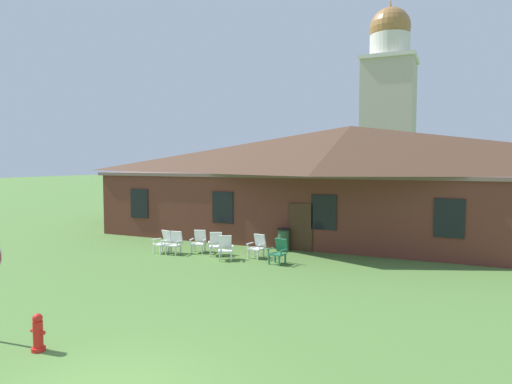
{
  "coord_description": "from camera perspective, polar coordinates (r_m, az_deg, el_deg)",
  "views": [
    {
      "loc": [
        5.15,
        -5.22,
        3.9
      ],
      "look_at": [
        -0.93,
        8.21,
        2.91
      ],
      "focal_mm": 31.1,
      "sensor_mm": 36.0,
      "label": 1
    }
  ],
  "objects": [
    {
      "name": "trash_bin",
      "position": [
        19.73,
        3.55,
        -6.11
      ],
      "size": [
        0.56,
        0.56,
        0.98
      ],
      "color": "#335638",
      "rests_on": "ground"
    },
    {
      "name": "lawn_chair_middle",
      "position": [
        18.84,
        -5.18,
        -6.59
      ],
      "size": [
        0.82,
        0.85,
        0.96
      ],
      "color": "silver",
      "rests_on": "ground"
    },
    {
      "name": "lawn_chair_left_end",
      "position": [
        19.52,
        -7.34,
        -6.24
      ],
      "size": [
        0.74,
        0.79,
        0.96
      ],
      "color": "silver",
      "rests_on": "ground"
    },
    {
      "name": "lawn_chair_near_door",
      "position": [
        19.35,
        -10.43,
        -6.36
      ],
      "size": [
        0.69,
        0.72,
        0.96
      ],
      "color": "silver",
      "rests_on": "ground"
    },
    {
      "name": "lawn_chair_far_side",
      "position": [
        18.28,
        0.2,
        -6.9
      ],
      "size": [
        0.71,
        0.74,
        0.96
      ],
      "color": "white",
      "rests_on": "ground"
    },
    {
      "name": "brick_building",
      "position": [
        24.05,
        11.99,
        1.52
      ],
      "size": [
        25.71,
        10.4,
        5.82
      ],
      "color": "brown",
      "rests_on": "ground"
    },
    {
      "name": "fire_hydrant",
      "position": [
        10.61,
        -26.24,
        -15.97
      ],
      "size": [
        0.36,
        0.28,
        0.79
      ],
      "color": "red",
      "rests_on": "ground"
    },
    {
      "name": "lawn_chair_right_end",
      "position": [
        17.94,
        -3.99,
        -7.11
      ],
      "size": [
        0.82,
        0.86,
        0.96
      ],
      "color": "silver",
      "rests_on": "ground"
    },
    {
      "name": "dome_tower",
      "position": [
        46.01,
        16.68,
        10.09
      ],
      "size": [
        5.18,
        5.18,
        19.74
      ],
      "color": "#BCB29E",
      "rests_on": "ground"
    },
    {
      "name": "lawn_chair_under_eave",
      "position": [
        17.24,
        2.96,
        -7.56
      ],
      "size": [
        0.71,
        0.75,
        0.96
      ],
      "color": "#28704C",
      "rests_on": "ground"
    },
    {
      "name": "lawn_chair_by_porch",
      "position": [
        19.7,
        -11.82,
        -6.19
      ],
      "size": [
        0.75,
        0.8,
        0.96
      ],
      "color": "silver",
      "rests_on": "ground"
    }
  ]
}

